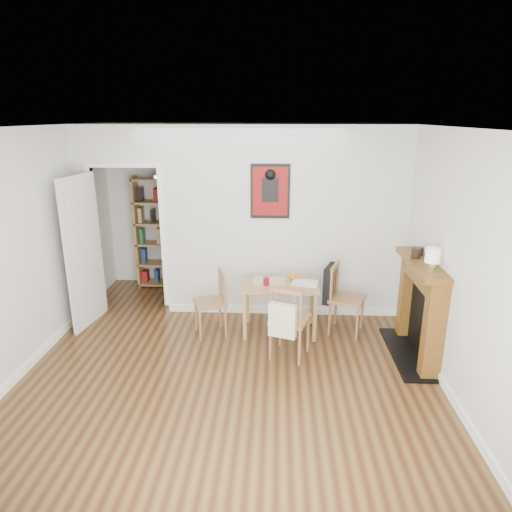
# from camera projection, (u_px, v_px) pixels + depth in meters

# --- Properties ---
(ground) EXTENTS (5.20, 5.20, 0.00)m
(ground) POSITION_uv_depth(u_px,v_px,m) (232.00, 361.00, 5.26)
(ground) COLOR brown
(ground) RESTS_ON ground
(room_shell) EXTENTS (5.20, 5.20, 5.20)m
(room_shell) POSITION_uv_depth(u_px,v_px,m) (248.00, 225.00, 6.15)
(room_shell) COLOR silver
(room_shell) RESTS_ON ground
(dining_table) EXTENTS (0.97, 0.62, 0.66)m
(dining_table) POSITION_uv_depth(u_px,v_px,m) (280.00, 289.00, 5.82)
(dining_table) COLOR #A7864E
(dining_table) RESTS_ON ground
(chair_left) EXTENTS (0.53, 0.53, 0.84)m
(chair_left) POSITION_uv_depth(u_px,v_px,m) (210.00, 303.00, 5.80)
(chair_left) COLOR #9B6948
(chair_left) RESTS_ON ground
(chair_right) EXTENTS (0.63, 0.58, 0.91)m
(chair_right) POSITION_uv_depth(u_px,v_px,m) (345.00, 298.00, 5.83)
(chair_right) COLOR #9B6948
(chair_right) RESTS_ON ground
(chair_front) EXTENTS (0.57, 0.61, 0.90)m
(chair_front) POSITION_uv_depth(u_px,v_px,m) (289.00, 320.00, 5.24)
(chair_front) COLOR #9B6948
(chair_front) RESTS_ON ground
(bookshelf) EXTENTS (0.75, 0.30, 1.79)m
(bookshelf) POSITION_uv_depth(u_px,v_px,m) (160.00, 233.00, 7.35)
(bookshelf) COLOR #A7864E
(bookshelf) RESTS_ON ground
(fireplace) EXTENTS (0.45, 1.25, 1.16)m
(fireplace) POSITION_uv_depth(u_px,v_px,m) (421.00, 306.00, 5.22)
(fireplace) COLOR brown
(fireplace) RESTS_ON ground
(red_glass) EXTENTS (0.08, 0.08, 0.10)m
(red_glass) POSITION_uv_depth(u_px,v_px,m) (266.00, 281.00, 5.73)
(red_glass) COLOR maroon
(red_glass) RESTS_ON dining_table
(orange_fruit) EXTENTS (0.09, 0.09, 0.09)m
(orange_fruit) POSITION_uv_depth(u_px,v_px,m) (292.00, 277.00, 5.89)
(orange_fruit) COLOR orange
(orange_fruit) RESTS_ON dining_table
(placemat) EXTENTS (0.42, 0.32, 0.00)m
(placemat) POSITION_uv_depth(u_px,v_px,m) (269.00, 281.00, 5.87)
(placemat) COLOR beige
(placemat) RESTS_ON dining_table
(notebook) EXTENTS (0.37, 0.30, 0.02)m
(notebook) POSITION_uv_depth(u_px,v_px,m) (305.00, 283.00, 5.78)
(notebook) COLOR silver
(notebook) RESTS_ON dining_table
(mantel_lamp) EXTENTS (0.15, 0.15, 0.24)m
(mantel_lamp) POSITION_uv_depth(u_px,v_px,m) (433.00, 257.00, 4.72)
(mantel_lamp) COLOR silver
(mantel_lamp) RESTS_ON fireplace
(ceramic_jar_a) EXTENTS (0.10, 0.10, 0.12)m
(ceramic_jar_a) POSITION_uv_depth(u_px,v_px,m) (416.00, 253.00, 5.15)
(ceramic_jar_a) COLOR black
(ceramic_jar_a) RESTS_ON fireplace
(ceramic_jar_b) EXTENTS (0.07, 0.07, 0.09)m
(ceramic_jar_b) POSITION_uv_depth(u_px,v_px,m) (421.00, 251.00, 5.27)
(ceramic_jar_b) COLOR black
(ceramic_jar_b) RESTS_ON fireplace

